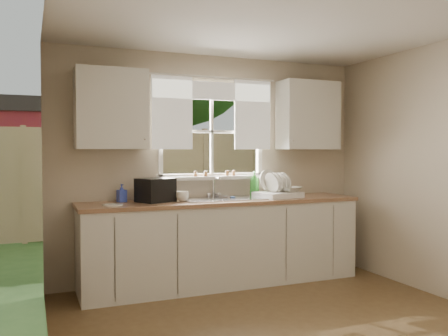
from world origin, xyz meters
name	(u,v)px	position (x,y,z in m)	size (l,w,h in m)	color
room_walls	(313,178)	(0.00, -0.07, 1.24)	(3.62, 4.02, 2.50)	beige
ceiling	(310,5)	(0.00, 0.00, 2.50)	(3.60, 4.00, 0.02)	silver
window	(212,146)	(0.00, 2.00, 1.49)	(1.38, 0.16, 1.06)	white
curtains	(214,106)	(0.00, 1.95, 1.93)	(1.50, 0.03, 0.81)	white
base_cabinets	(223,244)	(0.00, 1.68, 0.43)	(3.00, 0.62, 0.87)	silver
countertop	(223,201)	(0.00, 1.68, 0.89)	(3.04, 0.65, 0.04)	#906748
upper_cabinet_left	(111,109)	(-1.15, 1.82, 1.85)	(0.70, 0.33, 0.80)	silver
upper_cabinet_right	(308,116)	(1.15, 1.82, 1.85)	(0.70, 0.33, 0.80)	silver
wall_outlet	(281,180)	(0.88, 1.99, 1.08)	(0.08, 0.01, 0.12)	beige
sill_jars	(216,173)	(0.02, 1.94, 1.18)	(0.50, 0.04, 0.06)	brown
backyard	(140,67)	(0.58, 8.42, 3.46)	(20.00, 10.00, 6.13)	#335421
sink	(222,206)	(0.00, 1.71, 0.84)	(0.88, 0.52, 0.40)	#B7B7BC
dish_rack	(278,191)	(0.65, 1.65, 0.98)	(0.54, 0.45, 0.31)	white
bowl	(290,189)	(0.78, 1.60, 1.00)	(0.24, 0.24, 0.06)	beige
soap_bottle_a	(254,184)	(0.46, 1.85, 1.06)	(0.11, 0.11, 0.29)	green
soap_bottle_b	(122,193)	(-1.05, 1.84, 1.00)	(0.08, 0.08, 0.18)	blue
soap_bottle_c	(147,193)	(-0.80, 1.78, 1.00)	(0.15, 0.15, 0.19)	beige
saucer	(112,205)	(-1.19, 1.57, 0.92)	(0.20, 0.20, 0.01)	white
cup	(182,196)	(-0.46, 1.66, 0.96)	(0.13, 0.13, 0.10)	white
black_appliance	(155,190)	(-0.72, 1.74, 1.03)	(0.33, 0.29, 0.24)	black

